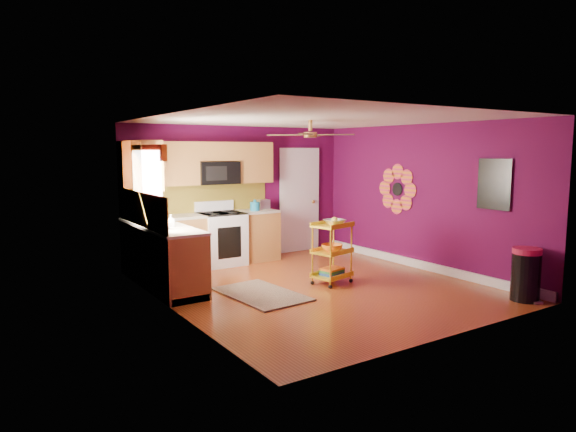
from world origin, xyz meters
TOP-DOWN VIEW (x-y plane):
  - ground at (0.00, 0.00)m, footprint 5.00×5.00m
  - room_envelope at (0.03, 0.00)m, footprint 4.54×5.04m
  - lower_cabinets at (-1.35, 1.82)m, footprint 2.81×2.31m
  - electric_range at (-0.55, 2.17)m, footprint 0.76×0.66m
  - upper_cabinetry at (-1.24, 2.17)m, footprint 2.80×2.30m
  - left_window at (-2.22, 1.05)m, footprint 0.08×1.35m
  - panel_door at (1.35, 2.47)m, footprint 0.95×0.11m
  - right_wall_art at (2.23, -0.34)m, footprint 0.04×2.74m
  - ceiling_fan at (0.00, 0.20)m, footprint 1.01×1.01m
  - shag_rug at (-0.94, 0.07)m, footprint 0.98×1.48m
  - rolling_cart at (0.30, 0.02)m, footprint 0.65×0.54m
  - trash_can at (1.96, -2.14)m, footprint 0.49×0.49m
  - teal_kettle at (0.14, 2.16)m, footprint 0.18×0.18m
  - toaster at (0.40, 2.29)m, footprint 0.22×0.15m
  - soap_bottle_a at (-1.90, 1.03)m, footprint 0.08×0.08m
  - soap_bottle_b at (-1.90, 1.34)m, footprint 0.13×0.13m
  - counter_dish at (-1.91, 1.67)m, footprint 0.28×0.28m
  - counter_cup at (-2.04, 0.83)m, footprint 0.13×0.13m

SIDE VIEW (x-z plane):
  - ground at x=0.00m, z-range 0.00..0.00m
  - shag_rug at x=-0.94m, z-range 0.00..0.02m
  - trash_can at x=1.96m, z-range 0.00..0.73m
  - lower_cabinets at x=-1.35m, z-range -0.04..0.90m
  - electric_range at x=-0.55m, z-range -0.08..1.05m
  - rolling_cart at x=0.30m, z-range 0.01..1.05m
  - counter_dish at x=-1.91m, z-range 0.94..1.01m
  - counter_cup at x=-2.04m, z-range 0.94..1.04m
  - soap_bottle_b at x=-1.90m, z-range 0.94..1.10m
  - teal_kettle at x=0.14m, z-range 0.92..1.13m
  - panel_door at x=1.35m, z-range -0.05..2.10m
  - toaster at x=0.40m, z-range 0.94..1.12m
  - soap_bottle_a at x=-1.90m, z-range 0.94..1.12m
  - right_wall_art at x=2.23m, z-range 0.92..1.96m
  - room_envelope at x=0.03m, z-range 0.37..2.89m
  - left_window at x=-2.22m, z-range 1.20..2.28m
  - upper_cabinetry at x=-1.24m, z-range 1.17..2.43m
  - ceiling_fan at x=0.00m, z-range 2.16..2.42m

